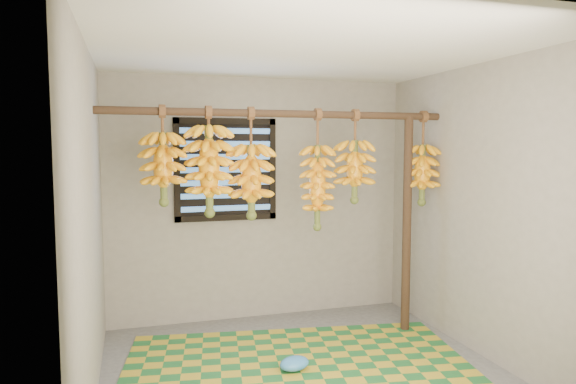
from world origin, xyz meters
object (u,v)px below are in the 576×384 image
object	(u,v)px
banana_bunch_a	(163,169)
banana_bunch_b	(209,170)
plastic_bag	(294,363)
banana_bunch_e	(355,171)
woven_mat	(304,381)
support_post	(407,225)
banana_bunch_d	(317,187)
banana_bunch_c	(251,181)
banana_bunch_f	(422,174)

from	to	relation	value
banana_bunch_a	banana_bunch_b	distance (m)	0.36
plastic_bag	banana_bunch_e	bearing A→B (deg)	36.75
woven_mat	plastic_bag	world-z (taller)	plastic_bag
support_post	banana_bunch_e	distance (m)	0.74
support_post	banana_bunch_d	size ratio (longest dim) A/B	1.91
support_post	banana_bunch_d	world-z (taller)	banana_bunch_d
support_post	banana_bunch_e	xyz separation A→B (m)	(-0.53, 0.00, 0.51)
banana_bunch_d	banana_bunch_c	bearing A→B (deg)	180.00
banana_bunch_b	banana_bunch_e	xyz separation A→B (m)	(1.29, 0.00, -0.02)
banana_bunch_c	banana_bunch_d	bearing A→B (deg)	-0.00
banana_bunch_a	banana_bunch_f	size ratio (longest dim) A/B	0.91
plastic_bag	banana_bunch_a	world-z (taller)	banana_bunch_a
support_post	banana_bunch_c	world-z (taller)	banana_bunch_c
banana_bunch_d	banana_bunch_f	world-z (taller)	same
plastic_bag	banana_bunch_e	size ratio (longest dim) A/B	0.30
plastic_bag	banana_bunch_a	size ratio (longest dim) A/B	0.32
woven_mat	banana_bunch_b	bearing A→B (deg)	127.55
support_post	banana_bunch_a	bearing A→B (deg)	180.00
plastic_bag	banana_bunch_b	distance (m)	1.66
banana_bunch_d	banana_bunch_b	bearing A→B (deg)	180.00
woven_mat	plastic_bag	bearing A→B (deg)	94.11
plastic_bag	banana_bunch_f	world-z (taller)	banana_bunch_f
plastic_bag	banana_bunch_c	xyz separation A→B (m)	(-0.20, 0.55, 1.37)
banana_bunch_b	plastic_bag	bearing A→B (deg)	-44.82
banana_bunch_b	banana_bunch_d	distance (m)	0.95
woven_mat	banana_bunch_b	xyz separation A→B (m)	(-0.57, 0.74, 1.52)
banana_bunch_a	banana_bunch_d	size ratio (longest dim) A/B	0.75
support_post	plastic_bag	distance (m)	1.67
banana_bunch_f	banana_bunch_e	bearing A→B (deg)	180.00
banana_bunch_c	banana_bunch_e	size ratio (longest dim) A/B	1.12
woven_mat	banana_bunch_d	distance (m)	1.60
banana_bunch_e	banana_bunch_c	bearing A→B (deg)	180.00
plastic_bag	banana_bunch_e	distance (m)	1.71
woven_mat	plastic_bag	size ratio (longest dim) A/B	10.86
banana_bunch_b	banana_bunch_c	bearing A→B (deg)	0.00
banana_bunch_b	banana_bunch_d	xyz separation A→B (m)	(0.94, -0.00, -0.16)
banana_bunch_b	banana_bunch_d	size ratio (longest dim) A/B	0.85
banana_bunch_e	banana_bunch_f	size ratio (longest dim) A/B	0.95
banana_bunch_d	support_post	bearing A→B (deg)	0.00
banana_bunch_d	banana_bunch_e	world-z (taller)	same
banana_bunch_c	support_post	bearing A→B (deg)	0.00
plastic_bag	banana_bunch_c	distance (m)	1.49
banana_bunch_a	plastic_bag	bearing A→B (deg)	-30.99
woven_mat	banana_bunch_d	xyz separation A→B (m)	(0.37, 0.74, 1.37)
support_post	banana_bunch_d	xyz separation A→B (m)	(-0.89, -0.00, 0.37)
banana_bunch_e	banana_bunch_d	bearing A→B (deg)	-180.00
plastic_bag	banana_bunch_d	size ratio (longest dim) A/B	0.24
support_post	woven_mat	size ratio (longest dim) A/B	0.74
support_post	banana_bunch_b	bearing A→B (deg)	180.00
support_post	banana_bunch_b	distance (m)	1.90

